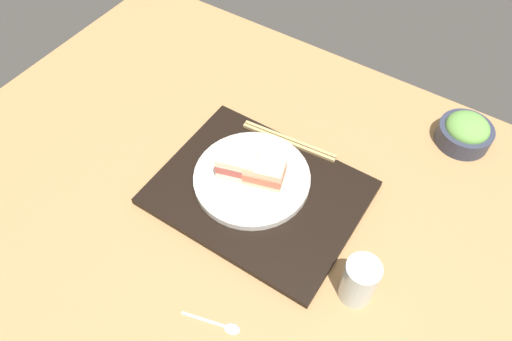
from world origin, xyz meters
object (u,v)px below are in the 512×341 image
at_px(salad_bowl, 465,132).
at_px(chopsticks_pair, 289,141).
at_px(drinking_glass, 359,281).
at_px(sandwich_near, 266,172).
at_px(sandwich_far, 238,164).
at_px(sandwich_plate, 252,178).
at_px(teaspoon, 223,326).

height_order(salad_bowl, chopsticks_pair, salad_bowl).
height_order(chopsticks_pair, drinking_glass, drinking_glass).
distance_m(sandwich_near, sandwich_far, 0.06).
bearing_deg(chopsticks_pair, sandwich_far, 74.34).
xyz_separation_m(sandwich_plate, sandwich_far, (0.03, 0.01, 0.04)).
bearing_deg(chopsticks_pair, sandwich_near, 98.31).
bearing_deg(chopsticks_pair, drinking_glass, 139.99).
height_order(sandwich_near, chopsticks_pair, sandwich_near).
xyz_separation_m(sandwich_near, teaspoon, (-0.09, 0.28, -0.05)).
distance_m(salad_bowl, drinking_glass, 0.45).
xyz_separation_m(sandwich_far, chopsticks_pair, (-0.04, -0.14, -0.04)).
xyz_separation_m(sandwich_plate, drinking_glass, (-0.28, 0.10, 0.03)).
xyz_separation_m(sandwich_plate, teaspoon, (-0.12, 0.27, -0.02)).
bearing_deg(teaspoon, chopsticks_pair, -74.68).
bearing_deg(sandwich_far, salad_bowl, -134.24).
relative_size(sandwich_near, sandwich_far, 1.01).
xyz_separation_m(chopsticks_pair, teaspoon, (-0.11, 0.40, -0.02)).
bearing_deg(sandwich_plate, salad_bowl, -132.47).
bearing_deg(sandwich_plate, drinking_glass, 160.97).
relative_size(sandwich_near, chopsticks_pair, 0.41).
height_order(chopsticks_pair, teaspoon, chopsticks_pair).
bearing_deg(sandwich_near, chopsticks_pair, -81.69).
bearing_deg(drinking_glass, sandwich_far, -16.05).
distance_m(sandwich_far, chopsticks_pair, 0.15).
bearing_deg(sandwich_far, sandwich_plate, -164.28).
relative_size(sandwich_plate, teaspoon, 2.25).
xyz_separation_m(sandwich_near, chopsticks_pair, (0.02, -0.12, -0.04)).
distance_m(sandwich_far, teaspoon, 0.31).
relative_size(sandwich_far, drinking_glass, 0.90).
distance_m(sandwich_plate, chopsticks_pair, 0.13).
bearing_deg(sandwich_plate, chopsticks_pair, -94.59).
height_order(sandwich_far, salad_bowl, sandwich_far).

